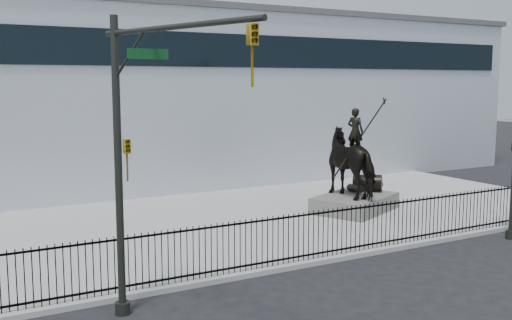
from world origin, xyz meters
TOP-DOWN VIEW (x-y plane):
  - ground at (0.00, 0.00)m, footprint 120.00×120.00m
  - plaza at (0.00, 7.00)m, footprint 30.00×12.00m
  - building at (0.00, 20.00)m, footprint 44.00×14.00m
  - picket_fence at (0.00, 1.25)m, footprint 22.10×0.10m
  - statue_plinth at (4.68, 6.00)m, footprint 4.20×3.65m
  - equestrian_statue at (4.74, 6.03)m, footprint 4.15×3.52m
  - traffic_signal_left at (-6.75, -0.62)m, footprint 1.52×4.84m

SIDE VIEW (x-z plane):
  - ground at x=0.00m, z-range 0.00..0.00m
  - plaza at x=0.00m, z-range 0.00..0.15m
  - statue_plinth at x=4.68m, z-range 0.15..0.81m
  - picket_fence at x=0.00m, z-range 0.15..1.65m
  - equestrian_statue at x=4.74m, z-range 0.28..4.11m
  - traffic_signal_left at x=-6.75m, z-range 0.53..7.53m
  - building at x=0.00m, z-range 0.00..9.00m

